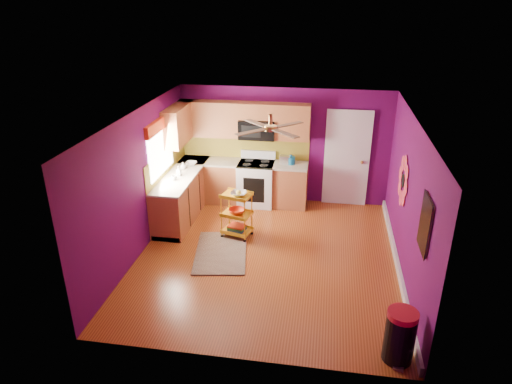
# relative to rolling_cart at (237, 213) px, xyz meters

# --- Properties ---
(ground) EXTENTS (5.00, 5.00, 0.00)m
(ground) POSITION_rel_rolling_cart_xyz_m (0.67, -0.64, -0.50)
(ground) COLOR brown
(ground) RESTS_ON ground
(room_envelope) EXTENTS (4.54, 5.04, 2.52)m
(room_envelope) POSITION_rel_rolling_cart_xyz_m (0.69, -0.64, 1.14)
(room_envelope) COLOR #55094D
(room_envelope) RESTS_ON ground
(lower_cabinets) EXTENTS (2.81, 2.31, 0.94)m
(lower_cabinets) POSITION_rel_rolling_cart_xyz_m (-0.68, 1.18, -0.06)
(lower_cabinets) COLOR brown
(lower_cabinets) RESTS_ON ground
(electric_range) EXTENTS (0.76, 0.66, 1.13)m
(electric_range) POSITION_rel_rolling_cart_xyz_m (0.12, 1.54, -0.01)
(electric_range) COLOR white
(electric_range) RESTS_ON ground
(upper_cabinetry) EXTENTS (2.80, 2.30, 1.26)m
(upper_cabinetry) POSITION_rel_rolling_cart_xyz_m (-0.57, 1.54, 1.30)
(upper_cabinetry) COLOR brown
(upper_cabinetry) RESTS_ON ground
(left_window) EXTENTS (0.08, 1.35, 1.08)m
(left_window) POSITION_rel_rolling_cart_xyz_m (-1.55, 0.41, 1.24)
(left_window) COLOR white
(left_window) RESTS_ON ground
(panel_door) EXTENTS (0.95, 0.11, 2.15)m
(panel_door) POSITION_rel_rolling_cart_xyz_m (2.02, 1.83, 0.53)
(panel_door) COLOR white
(panel_door) RESTS_ON ground
(right_wall_art) EXTENTS (0.04, 2.74, 1.04)m
(right_wall_art) POSITION_rel_rolling_cart_xyz_m (2.90, -0.97, 0.95)
(right_wall_art) COLOR black
(right_wall_art) RESTS_ON ground
(ceiling_fan) EXTENTS (1.01, 1.01, 0.26)m
(ceiling_fan) POSITION_rel_rolling_cart_xyz_m (0.67, -0.44, 1.79)
(ceiling_fan) COLOR #BF8C3F
(ceiling_fan) RESTS_ON ground
(shag_rug) EXTENTS (1.11, 1.58, 0.02)m
(shag_rug) POSITION_rel_rolling_cart_xyz_m (-0.17, -0.65, -0.48)
(shag_rug) COLOR black
(shag_rug) RESTS_ON ground
(rolling_cart) EXTENTS (0.61, 0.51, 0.97)m
(rolling_cart) POSITION_rel_rolling_cart_xyz_m (0.00, 0.00, 0.00)
(rolling_cart) COLOR gold
(rolling_cart) RESTS_ON ground
(trash_can) EXTENTS (0.45, 0.46, 0.73)m
(trash_can) POSITION_rel_rolling_cart_xyz_m (2.63, -2.81, -0.13)
(trash_can) COLOR black
(trash_can) RESTS_ON ground
(teal_kettle) EXTENTS (0.18, 0.18, 0.21)m
(teal_kettle) POSITION_rel_rolling_cart_xyz_m (0.85, 1.61, 0.53)
(teal_kettle) COLOR #146D9A
(teal_kettle) RESTS_ON lower_cabinets
(toaster) EXTENTS (0.22, 0.15, 0.18)m
(toaster) POSITION_rel_rolling_cart_xyz_m (0.72, 1.60, 0.53)
(toaster) COLOR beige
(toaster) RESTS_ON lower_cabinets
(soap_bottle_a) EXTENTS (0.09, 0.09, 0.20)m
(soap_bottle_a) POSITION_rel_rolling_cart_xyz_m (-1.29, 0.57, 0.54)
(soap_bottle_a) COLOR #EA3F72
(soap_bottle_a) RESTS_ON lower_cabinets
(soap_bottle_b) EXTENTS (0.12, 0.12, 0.15)m
(soap_bottle_b) POSITION_rel_rolling_cart_xyz_m (-1.32, 0.95, 0.52)
(soap_bottle_b) COLOR white
(soap_bottle_b) RESTS_ON lower_cabinets
(counter_dish) EXTENTS (0.24, 0.24, 0.06)m
(counter_dish) POSITION_rel_rolling_cart_xyz_m (-1.23, 1.22, 0.47)
(counter_dish) COLOR white
(counter_dish) RESTS_ON lower_cabinets
(counter_cup) EXTENTS (0.11, 0.11, 0.09)m
(counter_cup) POSITION_rel_rolling_cart_xyz_m (-1.31, 0.34, 0.49)
(counter_cup) COLOR white
(counter_cup) RESTS_ON lower_cabinets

